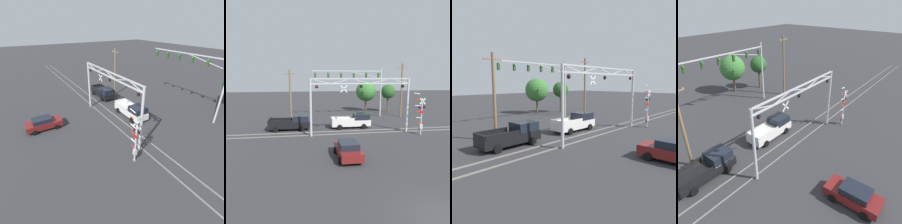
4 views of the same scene
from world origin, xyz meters
The scene contains 9 objects.
rail_track_near centered at (0.00, 16.91, 0.05)m, with size 80.00×0.08×0.10m, color gray.
rail_track_far centered at (0.00, 18.35, 0.05)m, with size 80.00×0.08×0.10m, color gray.
crossing_gantry centered at (-0.01, 16.63, 4.62)m, with size 12.42×0.29×6.91m.
crossing_signal_mast centered at (7.14, 15.15, 2.17)m, with size 1.52×0.35×5.17m.
traffic_signal_span centered at (3.39, 28.56, 6.26)m, with size 12.30×0.39×8.67m.
pickup_truck_lead centered at (-0.13, 20.30, 0.94)m, with size 5.39×2.24×1.95m.
pickup_truck_following centered at (-8.49, 20.27, 0.94)m, with size 5.38×2.24×1.95m.
sedan_waiting centered at (-3.17, 8.97, 0.78)m, with size 2.10×4.26×1.52m.
utility_pole_left centered at (-8.69, 22.76, 4.18)m, with size 1.80×0.28×8.08m.
Camera 1 is at (17.11, 6.73, 11.85)m, focal length 28.00 mm.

